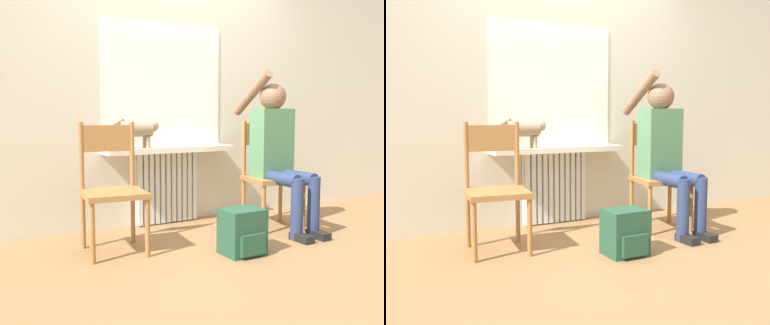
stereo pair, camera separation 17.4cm
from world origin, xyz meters
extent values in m
plane|color=olive|center=(0.00, 0.00, 0.00)|extent=(12.00, 12.00, 0.00)
cube|color=beige|center=(0.00, 1.23, 1.35)|extent=(7.00, 0.06, 2.70)
cube|color=silver|center=(0.00, 1.16, 0.33)|extent=(0.61, 0.05, 0.66)
cube|color=silver|center=(-0.28, 1.12, 0.33)|extent=(0.04, 0.03, 0.63)
cube|color=silver|center=(-0.22, 1.12, 0.33)|extent=(0.04, 0.03, 0.63)
cube|color=silver|center=(-0.17, 1.12, 0.33)|extent=(0.04, 0.03, 0.63)
cube|color=silver|center=(-0.11, 1.12, 0.33)|extent=(0.04, 0.03, 0.63)
cube|color=silver|center=(-0.06, 1.12, 0.33)|extent=(0.04, 0.03, 0.63)
cube|color=silver|center=(0.00, 1.12, 0.33)|extent=(0.04, 0.03, 0.63)
cube|color=silver|center=(0.06, 1.12, 0.33)|extent=(0.04, 0.03, 0.63)
cube|color=silver|center=(0.11, 1.12, 0.33)|extent=(0.04, 0.03, 0.63)
cube|color=silver|center=(0.17, 1.12, 0.33)|extent=(0.04, 0.03, 0.63)
cube|color=silver|center=(0.22, 1.12, 0.33)|extent=(0.04, 0.03, 0.63)
cube|color=silver|center=(0.28, 1.12, 0.33)|extent=(0.04, 0.03, 0.63)
cube|color=white|center=(0.00, 1.08, 0.69)|extent=(1.22, 0.25, 0.05)
cube|color=white|center=(0.00, 1.20, 1.25)|extent=(1.17, 0.01, 1.09)
cube|color=#9E6B38|center=(-0.73, 0.53, 0.43)|extent=(0.48, 0.48, 0.04)
cylinder|color=#9E6B38|center=(-0.95, 0.37, 0.21)|extent=(0.04, 0.04, 0.41)
cylinder|color=#9E6B38|center=(-0.57, 0.32, 0.21)|extent=(0.04, 0.04, 0.41)
cylinder|color=#9E6B38|center=(-0.90, 0.74, 0.21)|extent=(0.04, 0.04, 0.41)
cylinder|color=#9E6B38|center=(-0.52, 0.70, 0.21)|extent=(0.04, 0.04, 0.41)
cylinder|color=#9E6B38|center=(-0.90, 0.74, 0.70)|extent=(0.04, 0.04, 0.49)
cylinder|color=#9E6B38|center=(-0.52, 0.70, 0.70)|extent=(0.04, 0.04, 0.49)
cube|color=#9E6B38|center=(-0.71, 0.72, 0.82)|extent=(0.39, 0.07, 0.20)
cube|color=#9E6B38|center=(0.73, 0.53, 0.43)|extent=(0.51, 0.51, 0.04)
cylinder|color=#9E6B38|center=(0.51, 0.38, 0.21)|extent=(0.04, 0.04, 0.41)
cylinder|color=#9E6B38|center=(0.88, 0.31, 0.21)|extent=(0.04, 0.04, 0.41)
cylinder|color=#9E6B38|center=(0.58, 0.75, 0.21)|extent=(0.04, 0.04, 0.41)
cylinder|color=#9E6B38|center=(0.96, 0.68, 0.21)|extent=(0.04, 0.04, 0.41)
cylinder|color=#9E6B38|center=(0.58, 0.75, 0.70)|extent=(0.04, 0.04, 0.49)
cylinder|color=#9E6B38|center=(0.96, 0.68, 0.70)|extent=(0.04, 0.04, 0.49)
cube|color=#9E6B38|center=(0.77, 0.72, 0.82)|extent=(0.39, 0.10, 0.20)
cylinder|color=navy|center=(0.64, 0.34, 0.47)|extent=(0.11, 0.43, 0.11)
cylinder|color=navy|center=(0.82, 0.34, 0.47)|extent=(0.11, 0.43, 0.11)
cylinder|color=navy|center=(0.64, 0.13, 0.25)|extent=(0.10, 0.10, 0.50)
cylinder|color=navy|center=(0.82, 0.13, 0.25)|extent=(0.10, 0.10, 0.50)
cube|color=black|center=(0.64, 0.07, 0.03)|extent=(0.09, 0.20, 0.06)
cube|color=black|center=(0.82, 0.07, 0.03)|extent=(0.09, 0.20, 0.06)
cube|color=#4C7F56|center=(0.73, 0.55, 0.75)|extent=(0.34, 0.20, 0.60)
sphere|color=#846047|center=(0.73, 0.55, 1.15)|extent=(0.23, 0.23, 0.23)
cylinder|color=#846047|center=(0.61, 0.69, 1.18)|extent=(0.08, 0.50, 0.38)
cylinder|color=#4C7F56|center=(0.89, 0.51, 0.72)|extent=(0.08, 0.08, 0.48)
cylinder|color=#9E896B|center=(-0.35, 1.04, 0.88)|extent=(0.28, 0.14, 0.14)
sphere|color=#9E896B|center=(-0.18, 1.04, 0.90)|extent=(0.09, 0.09, 0.09)
cone|color=#9E896B|center=(-0.18, 1.02, 0.94)|extent=(0.03, 0.03, 0.03)
cone|color=#9E896B|center=(-0.18, 1.06, 0.94)|extent=(0.03, 0.03, 0.03)
cylinder|color=#9E896B|center=(-0.25, 1.00, 0.76)|extent=(0.04, 0.04, 0.10)
cylinder|color=#9E896B|center=(-0.25, 1.07, 0.76)|extent=(0.04, 0.04, 0.10)
cylinder|color=#9E896B|center=(-0.44, 1.00, 0.76)|extent=(0.04, 0.04, 0.10)
cylinder|color=#9E896B|center=(-0.44, 1.07, 0.76)|extent=(0.04, 0.04, 0.10)
cylinder|color=#9E896B|center=(-0.54, 1.04, 0.91)|extent=(0.19, 0.03, 0.13)
cube|color=#234C38|center=(0.05, 0.05, 0.16)|extent=(0.29, 0.23, 0.33)
cube|color=#234C38|center=(0.05, -0.08, 0.10)|extent=(0.20, 0.03, 0.15)
camera|label=1|loc=(-1.82, -2.49, 0.99)|focal=42.00mm
camera|label=2|loc=(-1.67, -2.58, 0.99)|focal=42.00mm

